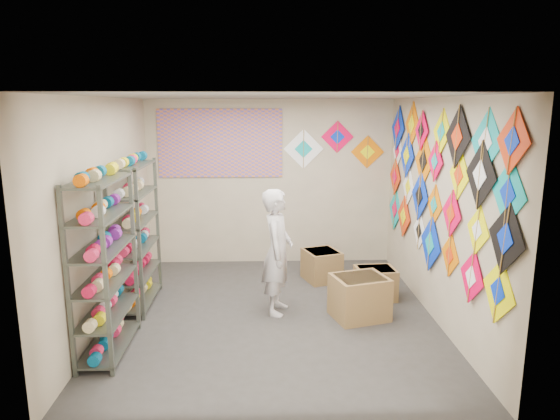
{
  "coord_description": "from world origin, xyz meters",
  "views": [
    {
      "loc": [
        -0.11,
        -5.89,
        2.61
      ],
      "look_at": [
        0.1,
        0.3,
        1.3
      ],
      "focal_mm": 32.0,
      "sensor_mm": 36.0,
      "label": 1
    }
  ],
  "objects_px": {
    "shelf_rack_back": "(135,235)",
    "carton_b": "(375,283)",
    "shopkeeper": "(278,252)",
    "carton_a": "(359,297)",
    "shelf_rack_front": "(104,267)",
    "carton_c": "(322,265)"
  },
  "relations": [
    {
      "from": "shelf_rack_front",
      "to": "carton_a",
      "type": "xyz_separation_m",
      "value": [
        2.86,
        0.76,
        -0.68
      ]
    },
    {
      "from": "carton_a",
      "to": "carton_c",
      "type": "xyz_separation_m",
      "value": [
        -0.31,
        1.38,
        -0.04
      ]
    },
    {
      "from": "shelf_rack_back",
      "to": "carton_b",
      "type": "bearing_deg",
      "value": 1.52
    },
    {
      "from": "carton_a",
      "to": "carton_c",
      "type": "distance_m",
      "value": 1.41
    },
    {
      "from": "shelf_rack_front",
      "to": "shelf_rack_back",
      "type": "xyz_separation_m",
      "value": [
        0.0,
        1.3,
        0.0
      ]
    },
    {
      "from": "shopkeeper",
      "to": "carton_a",
      "type": "bearing_deg",
      "value": -91.56
    },
    {
      "from": "carton_b",
      "to": "carton_c",
      "type": "distance_m",
      "value": 1.0
    },
    {
      "from": "shopkeeper",
      "to": "shelf_rack_back",
      "type": "bearing_deg",
      "value": 90.42
    },
    {
      "from": "carton_a",
      "to": "carton_b",
      "type": "bearing_deg",
      "value": 45.27
    },
    {
      "from": "carton_a",
      "to": "carton_c",
      "type": "relative_size",
      "value": 1.22
    },
    {
      "from": "shelf_rack_front",
      "to": "carton_c",
      "type": "xyz_separation_m",
      "value": [
        2.54,
        2.14,
        -0.72
      ]
    },
    {
      "from": "shelf_rack_back",
      "to": "shopkeeper",
      "type": "height_order",
      "value": "shelf_rack_back"
    },
    {
      "from": "carton_a",
      "to": "carton_b",
      "type": "relative_size",
      "value": 1.23
    },
    {
      "from": "shelf_rack_front",
      "to": "carton_a",
      "type": "height_order",
      "value": "shelf_rack_front"
    },
    {
      "from": "shopkeeper",
      "to": "carton_a",
      "type": "distance_m",
      "value": 1.16
    },
    {
      "from": "shopkeeper",
      "to": "carton_c",
      "type": "distance_m",
      "value": 1.47
    },
    {
      "from": "shopkeeper",
      "to": "carton_c",
      "type": "bearing_deg",
      "value": -20.68
    },
    {
      "from": "shelf_rack_back",
      "to": "carton_c",
      "type": "bearing_deg",
      "value": 18.26
    },
    {
      "from": "carton_c",
      "to": "shelf_rack_back",
      "type": "bearing_deg",
      "value": 179.66
    },
    {
      "from": "shelf_rack_back",
      "to": "carton_a",
      "type": "xyz_separation_m",
      "value": [
        2.86,
        -0.54,
        -0.68
      ]
    },
    {
      "from": "shelf_rack_back",
      "to": "shopkeeper",
      "type": "xyz_separation_m",
      "value": [
        1.84,
        -0.32,
        -0.15
      ]
    },
    {
      "from": "shelf_rack_front",
      "to": "carton_b",
      "type": "relative_size",
      "value": 3.64
    }
  ]
}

